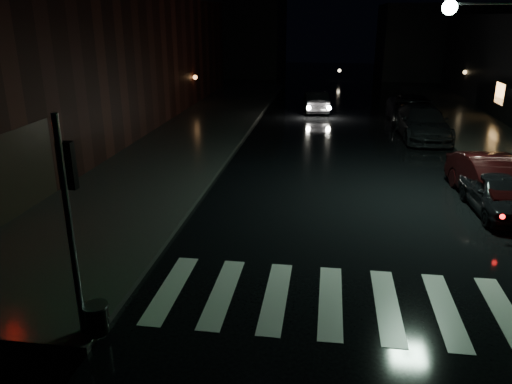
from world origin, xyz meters
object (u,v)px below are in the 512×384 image
at_px(parked_car_a, 497,193).
at_px(parked_car_b, 491,179).
at_px(parked_car_c, 422,122).
at_px(parked_car_d, 413,110).
at_px(oncoming_car, 316,101).

relative_size(parked_car_a, parked_car_b, 0.84).
xyz_separation_m(parked_car_b, parked_car_c, (-0.73, 9.14, 0.06)).
distance_m(parked_car_a, parked_car_d, 14.10).
height_order(parked_car_a, parked_car_c, parked_car_c).
height_order(parked_car_b, parked_car_c, parked_car_c).
distance_m(parked_car_c, oncoming_car, 8.70).
distance_m(parked_car_d, oncoming_car, 6.33).
relative_size(parked_car_c, parked_car_d, 0.98).
height_order(parked_car_d, oncoming_car, parked_car_d).
bearing_deg(parked_car_d, parked_car_c, -90.11).
distance_m(parked_car_b, oncoming_car, 17.03).
bearing_deg(parked_car_a, parked_car_c, 90.54).
bearing_deg(parked_car_b, oncoming_car, 104.91).
bearing_deg(parked_car_a, parked_car_b, 81.56).
distance_m(parked_car_c, parked_car_d, 3.80).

